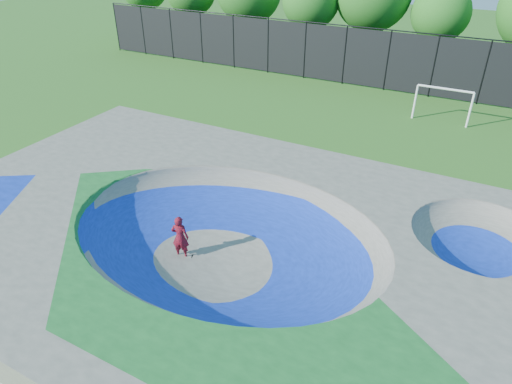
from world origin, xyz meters
TOP-DOWN VIEW (x-y plane):
  - ground at (0.00, 0.00)m, footprint 120.00×120.00m
  - skate_deck at (0.00, 0.00)m, footprint 22.00×14.00m
  - skater at (-1.56, -0.48)m, footprint 0.69×0.55m
  - skateboard at (-1.56, -0.48)m, footprint 0.81×0.42m
  - soccer_goal at (4.37, 16.61)m, footprint 3.14×0.12m
  - fence at (0.00, 21.00)m, footprint 48.09×0.09m
  - treeline at (-2.19, 26.05)m, footprint 52.09×7.04m

SIDE VIEW (x-z plane):
  - ground at x=0.00m, z-range 0.00..0.00m
  - skateboard at x=-1.56m, z-range 0.00..0.05m
  - skate_deck at x=0.00m, z-range 0.00..1.50m
  - skater at x=-1.56m, z-range 0.00..1.66m
  - soccer_goal at x=4.37m, z-range 0.40..2.48m
  - fence at x=0.00m, z-range 0.08..4.12m
  - treeline at x=-2.19m, z-range 0.75..9.13m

